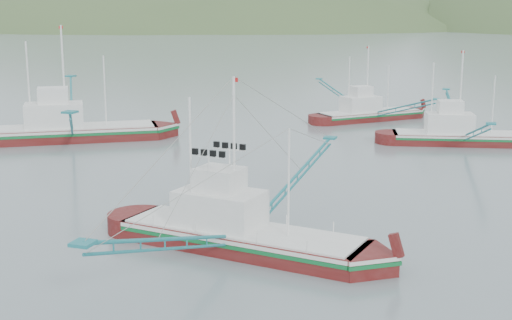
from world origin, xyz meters
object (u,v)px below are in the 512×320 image
(bg_boat_left, at_px, (70,115))
(bg_boat_far, at_px, (369,103))
(main_boat, at_px, (239,219))
(bg_boat_right, at_px, (462,127))

(bg_boat_left, bearing_deg, bg_boat_far, 7.81)
(main_boat, distance_m, bg_boat_left, 34.10)
(bg_boat_right, bearing_deg, main_boat, -117.96)
(bg_boat_far, relative_size, bg_boat_left, 0.70)
(main_boat, height_order, bg_boat_left, bg_boat_left)
(bg_boat_far, height_order, bg_boat_left, bg_boat_left)
(bg_boat_far, bearing_deg, bg_boat_right, -91.89)
(main_boat, xyz_separation_m, bg_boat_left, (-24.78, 23.41, 0.78))
(bg_boat_far, height_order, bg_boat_right, bg_boat_right)
(bg_boat_left, height_order, bg_boat_right, bg_boat_left)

